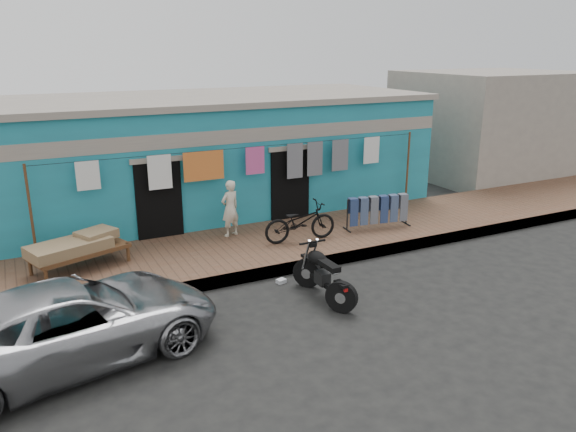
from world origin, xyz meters
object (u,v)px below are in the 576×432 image
Objects in this scene: seated_person at (230,208)px; motorcycle at (324,274)px; car at (73,321)px; jeans_rack at (378,211)px; charpoy at (80,252)px; bicycle at (300,218)px.

seated_person is 0.86× the size of motorcycle.
motorcycle is (4.54, 0.17, -0.13)m from car.
motorcycle is 4.05m from jeans_rack.
charpoy is at bearing 176.00° from jeans_rack.
motorcycle is at bearing -37.59° from charpoy.
bicycle reaches higher than car.
motorcycle is 0.73× the size of charpoy.
charpoy is (-4.04, 3.11, 0.07)m from motorcycle.
jeans_rack is at bearing -81.82° from car.
seated_person is 3.60m from charpoy.
seated_person reaches higher than charpoy.
bicycle is 0.98× the size of jeans_rack.
charpoy is at bearing -20.59° from car.
car is at bearing -178.56° from motorcycle.
seated_person reaches higher than bicycle.
car is 2.63× the size of bicycle.
charpoy is at bearing 141.76° from motorcycle.
charpoy is 7.14m from jeans_rack.
motorcycle is at bearing -139.83° from jeans_rack.
jeans_rack is at bearing -84.46° from bicycle.
jeans_rack reaches higher than motorcycle.
seated_person is 0.62× the size of charpoy.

